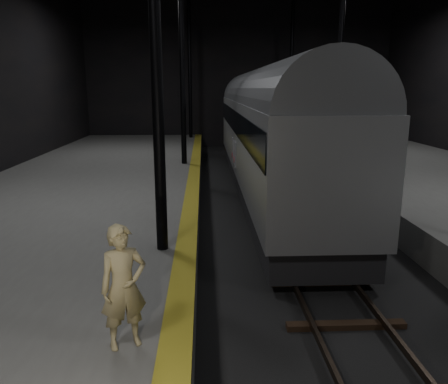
{
  "coord_description": "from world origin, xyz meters",
  "views": [
    {
      "loc": [
        -2.8,
        -13.74,
        4.67
      ],
      "look_at": [
        -2.28,
        -2.52,
        2.0
      ],
      "focal_mm": 35.0,
      "sensor_mm": 36.0,
      "label": 1
    }
  ],
  "objects": [
    {
      "name": "track",
      "position": [
        0.0,
        0.0,
        0.07
      ],
      "size": [
        2.4,
        43.0,
        0.24
      ],
      "color": "#3F3328",
      "rests_on": "ground"
    },
    {
      "name": "platform_left",
      "position": [
        -7.5,
        0.0,
        0.5
      ],
      "size": [
        9.0,
        43.8,
        1.0
      ],
      "primitive_type": "cube",
      "color": "#52524F",
      "rests_on": "ground"
    },
    {
      "name": "woman",
      "position": [
        -3.97,
        -7.96,
        1.92
      ],
      "size": [
        0.79,
        0.68,
        1.84
      ],
      "primitive_type": "imported",
      "rotation": [
        0.0,
        0.0,
        0.43
      ],
      "color": "tan",
      "rests_on": "platform_left"
    },
    {
      "name": "train",
      "position": [
        -0.0,
        5.4,
        3.04
      ],
      "size": [
        3.05,
        20.37,
        5.45
      ],
      "color": "#ACB0B4",
      "rests_on": "ground"
    },
    {
      "name": "ground",
      "position": [
        0.0,
        0.0,
        0.0
      ],
      "size": [
        44.0,
        44.0,
        0.0
      ],
      "primitive_type": "plane",
      "color": "black",
      "rests_on": "ground"
    },
    {
      "name": "tactile_strip",
      "position": [
        -3.25,
        0.0,
        1.0
      ],
      "size": [
        0.5,
        43.8,
        0.01
      ],
      "primitive_type": "cube",
      "color": "olive",
      "rests_on": "platform_left"
    }
  ]
}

